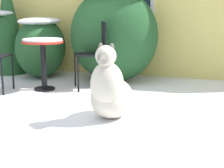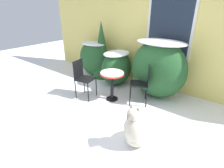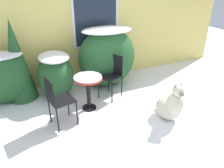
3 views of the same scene
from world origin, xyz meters
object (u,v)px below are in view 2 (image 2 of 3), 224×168
patio_chair_near_table (142,82)px  dog (137,131)px  patio_table (112,78)px  patio_chair_far_side (83,77)px

patio_chair_near_table → dog: (0.62, -1.25, -0.25)m
patio_table → dog: dog is taller
patio_chair_near_table → patio_chair_far_side: 1.43m
patio_chair_far_side → dog: patio_chair_far_side is taller
patio_table → patio_chair_near_table: bearing=24.2°
patio_chair_far_side → dog: size_ratio=1.18×
patio_chair_far_side → patio_table: bearing=-76.0°
patio_table → patio_chair_far_side: bearing=-154.5°
patio_chair_near_table → dog: size_ratio=1.18×
patio_table → dog: (1.26, -0.96, -0.28)m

